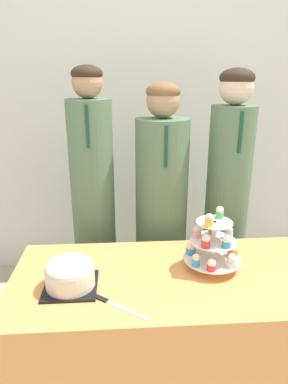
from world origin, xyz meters
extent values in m
cube|color=silver|center=(0.00, 1.70, 1.35)|extent=(9.00, 0.06, 2.70)
cube|color=#EF9951|center=(0.00, 0.33, 0.35)|extent=(1.40, 0.66, 0.70)
cube|color=black|center=(-0.42, 0.27, 0.71)|extent=(0.22, 0.22, 0.01)
cylinder|color=silver|center=(-0.42, 0.27, 0.76)|extent=(0.20, 0.20, 0.08)
ellipsoid|color=silver|center=(-0.42, 0.27, 0.80)|extent=(0.20, 0.20, 0.07)
cube|color=silver|center=(-0.19, 0.10, 0.71)|extent=(0.16, 0.13, 0.00)
cube|color=black|center=(-0.30, 0.18, 0.71)|extent=(0.08, 0.07, 0.01)
cylinder|color=silver|center=(0.21, 0.38, 0.82)|extent=(0.02, 0.02, 0.23)
cylinder|color=silver|center=(0.21, 0.38, 0.75)|extent=(0.26, 0.26, 0.01)
cylinder|color=silver|center=(0.21, 0.38, 0.84)|extent=(0.21, 0.21, 0.01)
cylinder|color=silver|center=(0.21, 0.38, 0.93)|extent=(0.16, 0.16, 0.01)
cylinder|color=yellow|center=(0.18, 0.48, 0.77)|extent=(0.05, 0.05, 0.03)
sphere|color=#F4E5C6|center=(0.18, 0.48, 0.79)|extent=(0.04, 0.04, 0.04)
cylinder|color=#3893DB|center=(0.12, 0.43, 0.76)|extent=(0.05, 0.05, 0.03)
sphere|color=#F4E5C6|center=(0.12, 0.43, 0.79)|extent=(0.04, 0.04, 0.04)
cylinder|color=#3893DB|center=(0.12, 0.32, 0.77)|extent=(0.04, 0.04, 0.03)
sphere|color=#F4E5C6|center=(0.12, 0.32, 0.79)|extent=(0.03, 0.03, 0.03)
cylinder|color=#E5333D|center=(0.18, 0.28, 0.76)|extent=(0.04, 0.04, 0.02)
sphere|color=white|center=(0.18, 0.28, 0.79)|extent=(0.04, 0.04, 0.04)
cylinder|color=white|center=(0.27, 0.30, 0.77)|extent=(0.05, 0.05, 0.03)
sphere|color=white|center=(0.27, 0.30, 0.79)|extent=(0.04, 0.04, 0.04)
cylinder|color=orange|center=(0.31, 0.40, 0.77)|extent=(0.05, 0.05, 0.03)
sphere|color=#F4E5C6|center=(0.31, 0.40, 0.80)|extent=(0.05, 0.05, 0.05)
cylinder|color=pink|center=(0.26, 0.47, 0.77)|extent=(0.05, 0.05, 0.03)
sphere|color=#F4E5C6|center=(0.26, 0.47, 0.79)|extent=(0.04, 0.04, 0.04)
cylinder|color=pink|center=(0.14, 0.42, 0.86)|extent=(0.04, 0.04, 0.03)
sphere|color=beige|center=(0.14, 0.42, 0.88)|extent=(0.04, 0.04, 0.04)
cylinder|color=#E5333D|center=(0.16, 0.32, 0.86)|extent=(0.04, 0.04, 0.03)
sphere|color=white|center=(0.16, 0.32, 0.88)|extent=(0.04, 0.04, 0.04)
cylinder|color=#3893DB|center=(0.25, 0.31, 0.86)|extent=(0.04, 0.04, 0.03)
sphere|color=white|center=(0.25, 0.31, 0.88)|extent=(0.04, 0.04, 0.04)
cylinder|color=white|center=(0.28, 0.40, 0.86)|extent=(0.04, 0.04, 0.03)
sphere|color=beige|center=(0.28, 0.40, 0.88)|extent=(0.04, 0.04, 0.04)
cylinder|color=orange|center=(0.22, 0.46, 0.86)|extent=(0.04, 0.04, 0.02)
sphere|color=silver|center=(0.22, 0.46, 0.88)|extent=(0.04, 0.04, 0.04)
cylinder|color=#4CB766|center=(0.24, 0.43, 0.95)|extent=(0.04, 0.04, 0.03)
sphere|color=white|center=(0.24, 0.43, 0.97)|extent=(0.03, 0.03, 0.03)
cylinder|color=yellow|center=(0.17, 0.34, 0.95)|extent=(0.04, 0.04, 0.03)
sphere|color=beige|center=(0.17, 0.34, 0.97)|extent=(0.04, 0.04, 0.04)
cylinder|color=#567556|center=(-0.37, 0.92, 0.71)|extent=(0.25, 0.25, 1.43)
sphere|color=tan|center=(-0.37, 0.92, 1.51)|extent=(0.16, 0.16, 0.16)
ellipsoid|color=#332319|center=(-0.37, 0.92, 1.56)|extent=(0.17, 0.17, 0.09)
cube|color=#14472D|center=(-0.37, 0.79, 1.30)|extent=(0.02, 0.01, 0.22)
cylinder|color=#567556|center=(0.03, 0.92, 0.66)|extent=(0.31, 0.31, 1.32)
sphere|color=tan|center=(0.03, 0.92, 1.42)|extent=(0.18, 0.18, 0.18)
ellipsoid|color=brown|center=(0.03, 0.92, 1.47)|extent=(0.19, 0.19, 0.10)
cube|color=#14472D|center=(0.03, 0.76, 1.19)|extent=(0.02, 0.01, 0.22)
cylinder|color=#567556|center=(0.43, 0.92, 0.70)|extent=(0.26, 0.26, 1.39)
sphere|color=beige|center=(0.43, 0.92, 1.49)|extent=(0.19, 0.19, 0.19)
ellipsoid|color=#332319|center=(0.43, 0.92, 1.54)|extent=(0.19, 0.19, 0.10)
cube|color=#14472D|center=(0.43, 0.79, 1.26)|extent=(0.02, 0.01, 0.22)
camera|label=1|loc=(-0.20, -0.98, 1.55)|focal=32.00mm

